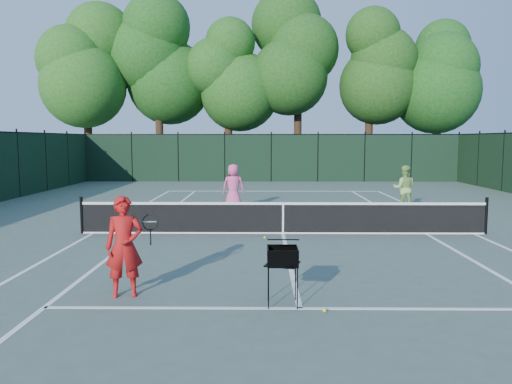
{
  "coord_description": "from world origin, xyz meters",
  "views": [
    {
      "loc": [
        -0.61,
        -14.15,
        2.69
      ],
      "look_at": [
        -0.79,
        1.0,
        1.1
      ],
      "focal_mm": 35.0,
      "sensor_mm": 36.0,
      "label": 1
    }
  ],
  "objects_px": {
    "coach": "(124,246)",
    "player_pink": "(233,187)",
    "ball_hopper": "(283,257)",
    "player_green": "(404,188)",
    "loose_ball_midcourt": "(265,238)",
    "loose_ball_near_cart": "(324,310)"
  },
  "relations": [
    {
      "from": "ball_hopper",
      "to": "loose_ball_midcourt",
      "type": "relative_size",
      "value": 14.02
    },
    {
      "from": "player_pink",
      "to": "ball_hopper",
      "type": "relative_size",
      "value": 1.85
    },
    {
      "from": "ball_hopper",
      "to": "coach",
      "type": "bearing_deg",
      "value": -172.27
    },
    {
      "from": "player_green",
      "to": "ball_hopper",
      "type": "distance_m",
      "value": 11.88
    },
    {
      "from": "player_green",
      "to": "coach",
      "type": "bearing_deg",
      "value": 65.09
    },
    {
      "from": "player_green",
      "to": "loose_ball_near_cart",
      "type": "relative_size",
      "value": 25.54
    },
    {
      "from": "loose_ball_near_cart",
      "to": "loose_ball_midcourt",
      "type": "height_order",
      "value": "same"
    },
    {
      "from": "loose_ball_near_cart",
      "to": "loose_ball_midcourt",
      "type": "distance_m",
      "value": 5.88
    },
    {
      "from": "player_pink",
      "to": "loose_ball_near_cart",
      "type": "bearing_deg",
      "value": 106.16
    },
    {
      "from": "loose_ball_near_cart",
      "to": "loose_ball_midcourt",
      "type": "bearing_deg",
      "value": 98.86
    },
    {
      "from": "loose_ball_near_cart",
      "to": "loose_ball_midcourt",
      "type": "relative_size",
      "value": 1.0
    },
    {
      "from": "player_green",
      "to": "ball_hopper",
      "type": "bearing_deg",
      "value": 76.83
    },
    {
      "from": "loose_ball_near_cart",
      "to": "coach",
      "type": "bearing_deg",
      "value": 166.64
    },
    {
      "from": "player_pink",
      "to": "loose_ball_midcourt",
      "type": "xyz_separation_m",
      "value": [
        1.18,
        -5.76,
        -0.85
      ]
    },
    {
      "from": "coach",
      "to": "player_pink",
      "type": "xyz_separation_m",
      "value": [
        1.26,
        10.78,
        0.01
      ]
    },
    {
      "from": "player_green",
      "to": "loose_ball_midcourt",
      "type": "distance_m",
      "value": 7.54
    },
    {
      "from": "coach",
      "to": "ball_hopper",
      "type": "relative_size",
      "value": 1.83
    },
    {
      "from": "coach",
      "to": "ball_hopper",
      "type": "xyz_separation_m",
      "value": [
        2.69,
        -0.43,
        -0.07
      ]
    },
    {
      "from": "coach",
      "to": "player_green",
      "type": "distance_m",
      "value": 12.9
    },
    {
      "from": "loose_ball_near_cart",
      "to": "loose_ball_midcourt",
      "type": "xyz_separation_m",
      "value": [
        -0.9,
        5.81,
        0.0
      ]
    },
    {
      "from": "coach",
      "to": "player_pink",
      "type": "distance_m",
      "value": 10.85
    },
    {
      "from": "ball_hopper",
      "to": "player_pink",
      "type": "bearing_deg",
      "value": 114.17
    }
  ]
}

